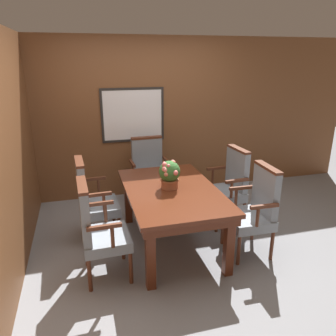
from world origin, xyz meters
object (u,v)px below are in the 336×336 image
at_px(chair_left_far, 92,198).
at_px(chair_left_near, 97,228).
at_px(chair_head_far, 149,170).
at_px(dining_table, 171,196).
at_px(chair_right_near, 255,208).
at_px(potted_plant, 169,174).
at_px(chair_right_far, 229,184).

bearing_deg(chair_left_far, chair_left_near, 178.45).
xyz_separation_m(chair_left_far, chair_head_far, (0.87, 0.82, 0.00)).
xyz_separation_m(dining_table, chair_left_near, (-0.86, -0.38, -0.08)).
bearing_deg(dining_table, chair_right_near, -23.19).
relative_size(chair_left_near, potted_plant, 3.20).
relative_size(chair_right_near, chair_head_far, 1.00).
height_order(chair_right_far, chair_head_far, same).
distance_m(dining_table, chair_left_near, 0.95).
bearing_deg(chair_head_far, chair_right_near, -63.42).
distance_m(chair_left_far, chair_right_far, 1.78).
relative_size(dining_table, chair_left_near, 1.57).
relative_size(chair_right_near, chair_left_near, 1.00).
height_order(chair_right_near, chair_right_far, same).
distance_m(chair_right_near, chair_left_far, 1.91).
height_order(dining_table, chair_left_far, chair_left_far).
distance_m(dining_table, chair_left_far, 0.96).
bearing_deg(chair_head_far, chair_left_near, -120.82).
distance_m(chair_left_far, chair_left_near, 0.76).
xyz_separation_m(chair_left_near, chair_head_far, (0.86, 1.58, 0.00)).
distance_m(chair_left_near, potted_plant, 1.00).
distance_m(chair_left_near, chair_right_far, 1.92).
bearing_deg(dining_table, chair_head_far, 90.32).
distance_m(chair_right_near, chair_left_near, 1.73).
height_order(chair_left_far, potted_plant, potted_plant).
bearing_deg(potted_plant, chair_left_near, -154.26).
height_order(chair_left_far, chair_head_far, same).
bearing_deg(chair_right_far, chair_left_near, -71.23).
bearing_deg(chair_head_far, chair_right_far, -44.86).
bearing_deg(chair_right_far, chair_left_far, -94.56).
bearing_deg(chair_head_far, potted_plant, -92.78).
distance_m(dining_table, chair_right_near, 0.95).
distance_m(chair_right_far, potted_plant, 1.04).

